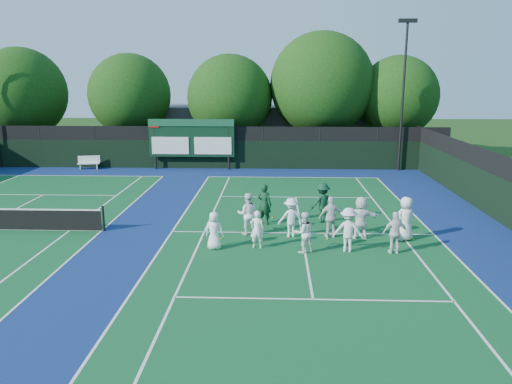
{
  "coord_description": "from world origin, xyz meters",
  "views": [
    {
      "loc": [
        -1.16,
        -19.05,
        6.41
      ],
      "look_at": [
        -2.0,
        3.0,
        1.3
      ],
      "focal_mm": 35.0,
      "sensor_mm": 36.0,
      "label": 1
    }
  ],
  "objects": [
    {
      "name": "clubhouse",
      "position": [
        -2.0,
        24.0,
        2.0
      ],
      "size": [
        18.0,
        6.0,
        4.0
      ],
      "primitive_type": "cube",
      "color": "#545559",
      "rests_on": "ground"
    },
    {
      "name": "bench",
      "position": [
        -14.34,
        15.37,
        0.51
      ],
      "size": [
        1.55,
        0.73,
        0.95
      ],
      "color": "white",
      "rests_on": "ground"
    },
    {
      "name": "player_front_3",
      "position": [
        1.6,
        -1.16,
        0.84
      ],
      "size": [
        1.19,
        0.82,
        1.69
      ],
      "primitive_type": "imported",
      "rotation": [
        0.0,
        0.0,
        2.95
      ],
      "color": "white",
      "rests_on": "ground"
    },
    {
      "name": "scoreboard",
      "position": [
        -7.01,
        15.59,
        2.19
      ],
      "size": [
        6.0,
        0.21,
        3.55
      ],
      "color": "black",
      "rests_on": "ground"
    },
    {
      "name": "player_front_2",
      "position": [
        -0.06,
        -1.33,
        0.78
      ],
      "size": [
        0.93,
        0.85,
        1.56
      ],
      "primitive_type": "imported",
      "rotation": [
        0.0,
        0.0,
        3.56
      ],
      "color": "white",
      "rests_on": "ground"
    },
    {
      "name": "player_front_0",
      "position": [
        -3.43,
        -1.06,
        0.73
      ],
      "size": [
        0.79,
        0.6,
        1.46
      ],
      "primitive_type": "imported",
      "rotation": [
        0.0,
        0.0,
        2.94
      ],
      "color": "white",
      "rests_on": "ground"
    },
    {
      "name": "tree_a",
      "position": [
        -20.65,
        19.58,
        5.01
      ],
      "size": [
        6.93,
        6.93,
        8.65
      ],
      "color": "black",
      "rests_on": "ground"
    },
    {
      "name": "coach_left",
      "position": [
        -1.6,
        2.3,
        0.91
      ],
      "size": [
        0.78,
        0.67,
        1.82
      ],
      "primitive_type": "imported",
      "rotation": [
        0.0,
        0.0,
        2.71
      ],
      "color": "#0E341C",
      "rests_on": "ground"
    },
    {
      "name": "tree_c",
      "position": [
        -4.47,
        19.58,
        4.7
      ],
      "size": [
        6.49,
        6.49,
        8.11
      ],
      "color": "black",
      "rests_on": "ground"
    },
    {
      "name": "ground",
      "position": [
        0.0,
        0.0,
        0.0
      ],
      "size": [
        120.0,
        120.0,
        0.0
      ],
      "primitive_type": "plane",
      "color": "#17380F",
      "rests_on": "ground"
    },
    {
      "name": "coach_right",
      "position": [
        1.0,
        2.68,
        0.9
      ],
      "size": [
        1.33,
        1.06,
        1.8
      ],
      "primitive_type": "imported",
      "rotation": [
        0.0,
        0.0,
        3.53
      ],
      "color": "#0F3822",
      "rests_on": "ground"
    },
    {
      "name": "player_back_3",
      "position": [
        2.33,
        0.45,
        0.87
      ],
      "size": [
        1.63,
        0.55,
        1.74
      ],
      "primitive_type": "imported",
      "rotation": [
        0.0,
        0.0,
        3.12
      ],
      "color": "white",
      "rests_on": "ground"
    },
    {
      "name": "player_front_4",
      "position": [
        3.31,
        -1.3,
        0.8
      ],
      "size": [
        0.97,
        0.48,
        1.6
      ],
      "primitive_type": "imported",
      "rotation": [
        0.0,
        0.0,
        3.24
      ],
      "color": "white",
      "rests_on": "ground"
    },
    {
      "name": "player_back_0",
      "position": [
        -2.26,
        0.79,
        0.88
      ],
      "size": [
        0.88,
        0.7,
        1.76
      ],
      "primitive_type": "imported",
      "rotation": [
        0.0,
        0.0,
        3.18
      ],
      "color": "white",
      "rests_on": "ground"
    },
    {
      "name": "player_back_2",
      "position": [
        1.14,
        0.5,
        0.86
      ],
      "size": [
        1.06,
        0.58,
        1.72
      ],
      "primitive_type": "imported",
      "rotation": [
        0.0,
        0.0,
        3.31
      ],
      "color": "silver",
      "rests_on": "ground"
    },
    {
      "name": "back_fence",
      "position": [
        -6.0,
        16.0,
        1.36
      ],
      "size": [
        34.0,
        0.08,
        3.0
      ],
      "color": "black",
      "rests_on": "ground"
    },
    {
      "name": "court_apron",
      "position": [
        -6.0,
        1.0,
        0.0
      ],
      "size": [
        34.0,
        32.0,
        0.01
      ],
      "primitive_type": "cube",
      "color": "navy",
      "rests_on": "ground"
    },
    {
      "name": "near_court",
      "position": [
        0.0,
        1.0,
        0.01
      ],
      "size": [
        11.05,
        23.85,
        0.01
      ],
      "color": "#104E24",
      "rests_on": "ground"
    },
    {
      "name": "tree_e",
      "position": [
        8.22,
        19.58,
        4.82
      ],
      "size": [
        6.05,
        6.05,
        8.0
      ],
      "color": "black",
      "rests_on": "ground"
    },
    {
      "name": "tennis_ball_4",
      "position": [
        -1.24,
        3.2,
        0.03
      ],
      "size": [
        0.07,
        0.07,
        0.07
      ],
      "primitive_type": "sphere",
      "color": "gold",
      "rests_on": "ground"
    },
    {
      "name": "light_pole_right",
      "position": [
        7.5,
        15.7,
        6.3
      ],
      "size": [
        1.2,
        0.3,
        10.12
      ],
      "color": "black",
      "rests_on": "ground"
    },
    {
      "name": "tree_d",
      "position": [
        2.5,
        19.58,
        5.65
      ],
      "size": [
        7.8,
        7.8,
        9.76
      ],
      "color": "black",
      "rests_on": "ground"
    },
    {
      "name": "player_back_4",
      "position": [
        4.08,
        0.27,
        0.89
      ],
      "size": [
        1.03,
        0.88,
        1.78
      ],
      "primitive_type": "imported",
      "rotation": [
        0.0,
        0.0,
        3.57
      ],
      "color": "white",
      "rests_on": "ground"
    },
    {
      "name": "player_front_1",
      "position": [
        -1.81,
        -0.91,
        0.74
      ],
      "size": [
        0.57,
        0.4,
        1.49
      ],
      "primitive_type": "imported",
      "rotation": [
        0.0,
        0.0,
        3.05
      ],
      "color": "white",
      "rests_on": "ground"
    },
    {
      "name": "tree_b",
      "position": [
        -12.19,
        19.58,
        4.88
      ],
      "size": [
        6.26,
        6.26,
        8.18
      ],
      "color": "black",
      "rests_on": "ground"
    },
    {
      "name": "tennis_ball_2",
      "position": [
        4.43,
        0.25,
        0.03
      ],
      "size": [
        0.07,
        0.07,
        0.07
      ],
      "primitive_type": "sphere",
      "color": "gold",
      "rests_on": "ground"
    },
    {
      "name": "player_back_1",
      "position": [
        -0.48,
        0.54,
        0.81
      ],
      "size": [
        1.13,
        0.76,
        1.63
      ],
      "primitive_type": "imported",
      "rotation": [
        0.0,
        0.0,
        3.29
      ],
      "color": "white",
      "rests_on": "ground"
    },
    {
      "name": "tennis_ball_0",
      "position": [
        -3.3,
        0.06,
        0.03
      ],
      "size": [
        0.07,
        0.07,
        0.07
      ],
      "primitive_type": "sphere",
      "color": "gold",
      "rests_on": "ground"
    },
    {
      "name": "tennis_ball_5",
      "position": [
        0.98,
        0.17,
        0.03
      ],
      "size": [
        0.07,
        0.07,
        0.07
      ],
      "primitive_type": "sphere",
      "color": "gold",
      "rests_on": "ground"
    }
  ]
}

